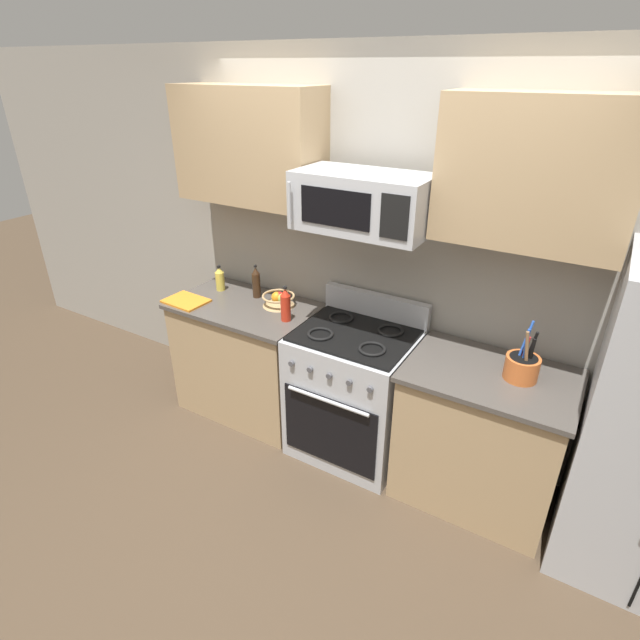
{
  "coord_description": "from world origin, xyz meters",
  "views": [
    {
      "loc": [
        1.25,
        -1.83,
        2.47
      ],
      "look_at": [
        -0.19,
        0.57,
        1.03
      ],
      "focal_mm": 28.07,
      "sensor_mm": 36.0,
      "label": 1
    }
  ],
  "objects": [
    {
      "name": "ground_plane",
      "position": [
        0.0,
        0.0,
        0.0
      ],
      "size": [
        16.0,
        16.0,
        0.0
      ],
      "primitive_type": "plane",
      "color": "#473828"
    },
    {
      "name": "wall_back",
      "position": [
        0.0,
        1.1,
        1.3
      ],
      "size": [
        8.0,
        0.1,
        2.6
      ],
      "primitive_type": "cube",
      "color": "#9E998E",
      "rests_on": "ground"
    },
    {
      "name": "counter_left",
      "position": [
        -0.91,
        0.7,
        0.46
      ],
      "size": [
        1.05,
        0.65,
        0.91
      ],
      "color": "tan",
      "rests_on": "ground"
    },
    {
      "name": "range_oven",
      "position": [
        -0.0,
        0.7,
        0.47
      ],
      "size": [
        0.76,
        0.69,
        1.09
      ],
      "color": "#B2B5BA",
      "rests_on": "ground"
    },
    {
      "name": "counter_right",
      "position": [
        0.86,
        0.7,
        0.46
      ],
      "size": [
        0.95,
        0.65,
        0.91
      ],
      "color": "tan",
      "rests_on": "ground"
    },
    {
      "name": "microwave",
      "position": [
        -0.0,
        0.73,
        1.77
      ],
      "size": [
        0.78,
        0.44,
        0.33
      ],
      "color": "#B2B5BA"
    },
    {
      "name": "upper_cabinets_left",
      "position": [
        -0.92,
        0.88,
        1.99
      ],
      "size": [
        1.04,
        0.34,
        0.73
      ],
      "color": "tan"
    },
    {
      "name": "upper_cabinets_right",
      "position": [
        0.87,
        0.88,
        1.99
      ],
      "size": [
        0.94,
        0.34,
        0.73
      ],
      "color": "tan"
    },
    {
      "name": "utensil_crock",
      "position": [
        1.01,
        0.74,
        0.99
      ],
      "size": [
        0.18,
        0.18,
        0.34
      ],
      "color": "#D1662D",
      "rests_on": "counter_right"
    },
    {
      "name": "fruit_basket",
      "position": [
        -0.68,
        0.82,
        0.96
      ],
      "size": [
        0.24,
        0.24,
        0.11
      ],
      "color": "tan",
      "rests_on": "counter_left"
    },
    {
      "name": "cutting_board",
      "position": [
        -1.3,
        0.52,
        0.92
      ],
      "size": [
        0.32,
        0.24,
        0.02
      ],
      "primitive_type": "cube",
      "rotation": [
        0.0,
        0.0,
        -0.05
      ],
      "color": "orange",
      "rests_on": "counter_left"
    },
    {
      "name": "bottle_soy",
      "position": [
        -0.91,
        0.86,
        1.03
      ],
      "size": [
        0.06,
        0.06,
        0.25
      ],
      "color": "#382314",
      "rests_on": "counter_left"
    },
    {
      "name": "bottle_oil",
      "position": [
        -1.23,
        0.82,
        1.0
      ],
      "size": [
        0.07,
        0.07,
        0.2
      ],
      "color": "gold",
      "rests_on": "counter_left"
    },
    {
      "name": "bottle_hot_sauce",
      "position": [
        -0.51,
        0.65,
        1.02
      ],
      "size": [
        0.07,
        0.07,
        0.25
      ],
      "color": "red",
      "rests_on": "counter_left"
    }
  ]
}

